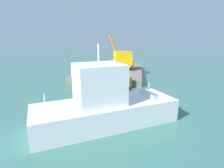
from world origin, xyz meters
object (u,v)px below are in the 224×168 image
Objects in this scene: crane_truck at (121,60)px; moored_yacht at (123,109)px; dock_worker at (132,65)px; salvaged_car at (113,86)px.

moored_yacht is (16.24, 1.84, -1.39)m from crane_truck.
crane_truck reaches higher than dock_worker.
salvaged_car is at bearing 1.31° from crane_truck.
crane_truck is 1.94× the size of salvaged_car.
salvaged_car is at bearing -11.95° from dock_worker.
moored_yacht reaches higher than salvaged_car.
dock_worker is 8.14m from salvaged_car.
crane_truck reaches higher than moored_yacht.
salvaged_car is (9.60, 0.22, -1.55)m from crane_truck.
moored_yacht reaches higher than dock_worker.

